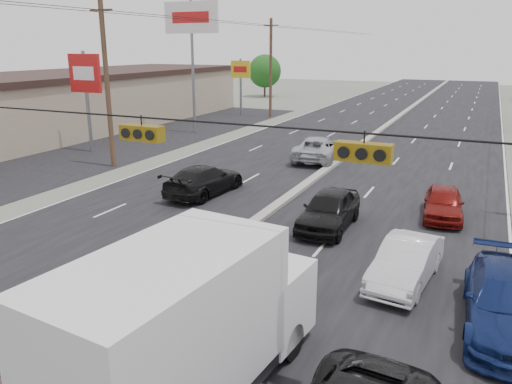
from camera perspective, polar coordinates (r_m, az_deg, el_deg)
ground at (r=14.38m, az=-16.40°, el=-15.02°), size 200.00×200.00×0.00m
road_surface at (r=40.58m, az=12.40°, el=5.60°), size 20.00×160.00×0.02m
center_median at (r=40.56m, az=12.41°, el=5.74°), size 0.50×160.00×0.20m
strip_mall at (r=48.69m, az=-20.76°, el=9.42°), size 12.00×42.00×4.60m
parking_lot at (r=43.12m, az=-11.92°, el=6.25°), size 10.00×42.00×0.02m
utility_pole_left_b at (r=31.96m, az=-16.66°, el=11.74°), size 1.60×0.30×10.00m
utility_pole_left_c at (r=53.35m, az=1.69°, el=14.00°), size 1.60×0.30×10.00m
traffic_signals at (r=11.60m, az=-13.31°, el=6.83°), size 25.00×0.30×0.54m
pole_sign_mid at (r=37.19m, az=-18.92°, el=12.12°), size 2.60×0.25×7.00m
pole_sign_billboard at (r=43.58m, az=-7.39°, el=18.29°), size 5.00×0.25×11.00m
pole_sign_far at (r=54.85m, az=-1.77°, el=13.33°), size 2.20×0.25×6.00m
tree_left_far at (r=75.52m, az=1.02°, el=13.65°), size 4.80×4.80×6.12m
box_truck at (r=10.58m, az=-7.70°, el=-14.93°), size 3.18×7.36×3.63m
red_sedan at (r=16.19m, az=-1.05°, el=-8.15°), size 1.46×3.76×1.22m
queue_car_a at (r=20.90m, az=8.35°, el=-2.03°), size 1.91×4.65×1.58m
queue_car_b at (r=16.70m, az=16.77°, el=-7.73°), size 1.96×4.42×1.41m
queue_car_d at (r=15.09m, az=26.92°, el=-11.27°), size 2.43×5.48×1.56m
queue_car_e at (r=23.40m, az=20.63°, el=-1.19°), size 1.98×4.16×1.37m
oncoming_near at (r=25.53m, az=-5.93°, el=1.36°), size 2.48×5.30×1.50m
oncoming_far at (r=33.33m, az=7.11°, el=4.95°), size 3.20×5.92×1.58m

